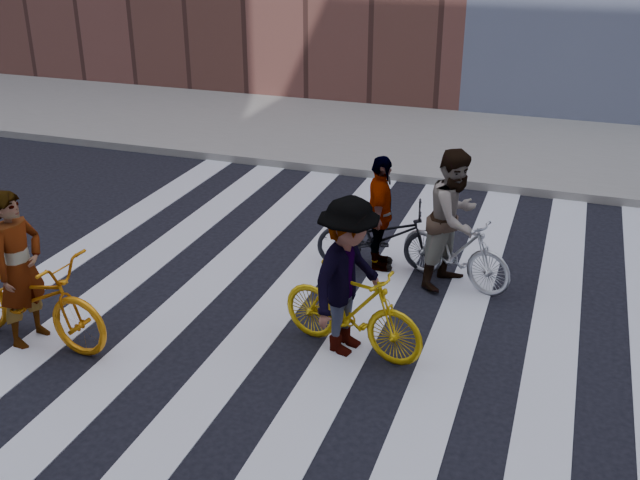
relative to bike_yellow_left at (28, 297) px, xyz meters
The scene contains 11 objects.
ground 3.39m from the bike_yellow_left, 30.85° to the left, with size 100.00×100.00×0.00m, color black.
sidewalk_far 9.67m from the bike_yellow_left, 72.69° to the left, with size 100.00×5.00×0.15m, color gray.
zebra_crosswalk 3.39m from the bike_yellow_left, 30.85° to the left, with size 8.25×10.00×0.01m.
bike_yellow_left is the anchor object (origin of this frame).
bike_silver_mid 5.23m from the bike_yellow_left, 35.04° to the left, with size 0.46×1.61×0.97m, color #AAAEB4.
bike_yellow_right 3.62m from the bike_yellow_left, 15.92° to the left, with size 0.49×1.74×1.04m, color #CDA10B.
bike_dark_rear 4.53m from the bike_yellow_left, 43.86° to the left, with size 0.62×1.79×0.94m, color black.
rider_left 0.36m from the bike_yellow_left, behind, with size 0.66×0.44×1.82m, color slate.
rider_mid 5.20m from the bike_yellow_left, 35.36° to the left, with size 0.89×0.70×1.84m, color slate.
rider_right 3.59m from the bike_yellow_left, 16.14° to the left, with size 1.17×0.68×1.82m, color slate.
rider_rear 4.50m from the bike_yellow_left, 44.30° to the left, with size 0.94×0.39×1.60m, color slate.
Camera 1 is at (2.64, -7.62, 4.53)m, focal length 42.00 mm.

